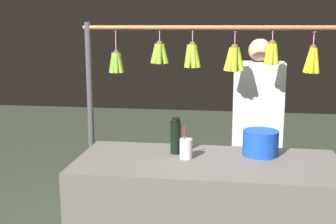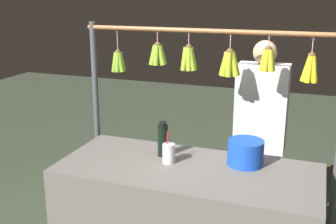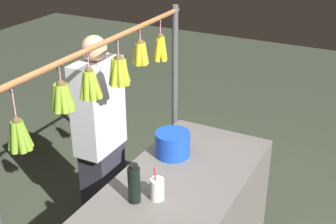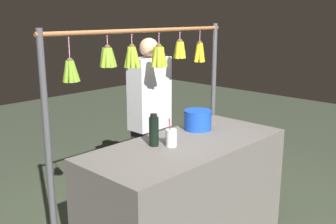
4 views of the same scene
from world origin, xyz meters
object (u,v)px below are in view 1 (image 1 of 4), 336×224
Objects in this scene: blue_bucket at (261,143)px; drink_cup at (186,149)px; vendor_person at (256,143)px; water_bottle at (176,137)px.

drink_cup is (0.47, 0.14, -0.02)m from blue_bucket.
drink_cup is at bearing 56.58° from vendor_person.
vendor_person reaches higher than drink_cup.
water_bottle is 0.15× the size of vendor_person.
drink_cup is at bearing 16.72° from blue_bucket.
blue_bucket is (-0.55, -0.04, -0.03)m from water_bottle.
blue_bucket is 1.09× the size of drink_cup.
water_bottle is 0.14m from drink_cup.
blue_bucket is at bearing -175.76° from water_bottle.
water_bottle is 0.85m from vendor_person.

